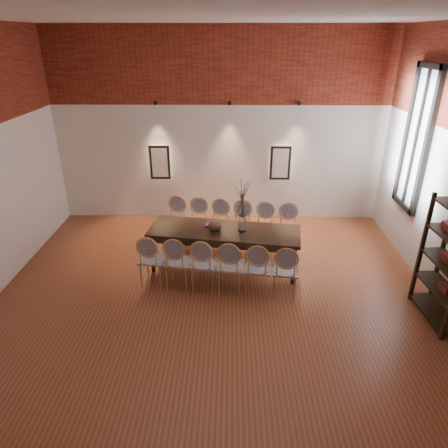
{
  "coord_description": "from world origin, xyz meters",
  "views": [
    {
      "loc": [
        0.24,
        -4.91,
        3.78
      ],
      "look_at": [
        0.13,
        0.87,
        1.05
      ],
      "focal_mm": 32.0,
      "sensor_mm": 36.0,
      "label": 1
    }
  ],
  "objects_px": {
    "chair_far_d": "(241,228)",
    "chair_far_a": "(176,223)",
    "chair_far_c": "(219,226)",
    "bowl": "(215,226)",
    "chair_near_a": "(153,259)",
    "chair_near_f": "(286,270)",
    "chair_far_e": "(264,229)",
    "chair_near_d": "(231,266)",
    "chair_far_b": "(197,225)",
    "book": "(214,225)",
    "chair_near_c": "(204,263)",
    "dining_table": "(224,249)",
    "chair_near_b": "(178,261)",
    "chair_far_f": "(287,231)",
    "vase": "(242,223)",
    "chair_near_e": "(258,268)"
  },
  "relations": [
    {
      "from": "chair_far_d",
      "to": "chair_far_a",
      "type": "bearing_deg",
      "value": 0.0
    },
    {
      "from": "chair_far_c",
      "to": "bowl",
      "type": "distance_m",
      "value": 0.84
    },
    {
      "from": "chair_near_a",
      "to": "chair_far_d",
      "type": "xyz_separation_m",
      "value": [
        1.48,
        1.19,
        0.0
      ]
    },
    {
      "from": "chair_near_f",
      "to": "chair_far_e",
      "type": "xyz_separation_m",
      "value": [
        -0.23,
        1.44,
        0.0
      ]
    },
    {
      "from": "chair_near_d",
      "to": "chair_far_b",
      "type": "height_order",
      "value": "same"
    },
    {
      "from": "chair_far_c",
      "to": "book",
      "type": "relative_size",
      "value": 3.62
    },
    {
      "from": "chair_far_a",
      "to": "chair_far_e",
      "type": "xyz_separation_m",
      "value": [
        1.71,
        -0.25,
        0.0
      ]
    },
    {
      "from": "chair_far_c",
      "to": "chair_far_d",
      "type": "bearing_deg",
      "value": -180.0
    },
    {
      "from": "chair_near_d",
      "to": "chair_near_c",
      "type": "bearing_deg",
      "value": -180.0
    },
    {
      "from": "chair_near_a",
      "to": "book",
      "type": "bearing_deg",
      "value": 43.37
    },
    {
      "from": "chair_near_d",
      "to": "book",
      "type": "distance_m",
      "value": 0.97
    },
    {
      "from": "dining_table",
      "to": "chair_near_b",
      "type": "height_order",
      "value": "chair_near_b"
    },
    {
      "from": "book",
      "to": "chair_far_c",
      "type": "bearing_deg",
      "value": 81.92
    },
    {
      "from": "chair_near_b",
      "to": "chair_near_c",
      "type": "relative_size",
      "value": 1.0
    },
    {
      "from": "chair_near_f",
      "to": "chair_far_a",
      "type": "height_order",
      "value": "same"
    },
    {
      "from": "chair_far_f",
      "to": "book",
      "type": "relative_size",
      "value": 3.62
    },
    {
      "from": "chair_far_a",
      "to": "chair_far_f",
      "type": "relative_size",
      "value": 1.0
    },
    {
      "from": "chair_far_b",
      "to": "chair_far_f",
      "type": "distance_m",
      "value": 1.73
    },
    {
      "from": "chair_far_b",
      "to": "chair_far_f",
      "type": "xyz_separation_m",
      "value": [
        1.71,
        -0.25,
        0.0
      ]
    },
    {
      "from": "chair_near_b",
      "to": "chair_far_d",
      "type": "distance_m",
      "value": 1.64
    },
    {
      "from": "chair_near_b",
      "to": "chair_far_c",
      "type": "xyz_separation_m",
      "value": [
        0.63,
        1.32,
        0.0
      ]
    },
    {
      "from": "vase",
      "to": "bowl",
      "type": "height_order",
      "value": "vase"
    },
    {
      "from": "chair_near_b",
      "to": "chair_far_a",
      "type": "xyz_separation_m",
      "value": [
        -0.23,
        1.44,
        0.0
      ]
    },
    {
      "from": "chair_far_b",
      "to": "book",
      "type": "xyz_separation_m",
      "value": [
        0.35,
        -0.63,
        0.3
      ]
    },
    {
      "from": "chair_near_a",
      "to": "chair_far_e",
      "type": "bearing_deg",
      "value": 38.87
    },
    {
      "from": "bowl",
      "to": "book",
      "type": "height_order",
      "value": "bowl"
    },
    {
      "from": "chair_near_b",
      "to": "chair_near_c",
      "type": "height_order",
      "value": "same"
    },
    {
      "from": "chair_near_d",
      "to": "chair_far_f",
      "type": "relative_size",
      "value": 1.0
    },
    {
      "from": "chair_near_e",
      "to": "bowl",
      "type": "bearing_deg",
      "value": 141.05
    },
    {
      "from": "chair_near_c",
      "to": "chair_near_e",
      "type": "height_order",
      "value": "same"
    },
    {
      "from": "chair_near_b",
      "to": "chair_far_e",
      "type": "distance_m",
      "value": 1.9
    },
    {
      "from": "chair_far_d",
      "to": "chair_near_a",
      "type": "bearing_deg",
      "value": 47.07
    },
    {
      "from": "chair_near_f",
      "to": "chair_far_e",
      "type": "height_order",
      "value": "same"
    },
    {
      "from": "bowl",
      "to": "chair_near_d",
      "type": "bearing_deg",
      "value": -68.62
    },
    {
      "from": "chair_near_a",
      "to": "chair_near_d",
      "type": "bearing_deg",
      "value": 0.0
    },
    {
      "from": "chair_near_b",
      "to": "chair_near_d",
      "type": "bearing_deg",
      "value": 0.0
    },
    {
      "from": "chair_near_c",
      "to": "chair_far_b",
      "type": "bearing_deg",
      "value": 107.23
    },
    {
      "from": "chair_far_a",
      "to": "chair_far_e",
      "type": "bearing_deg",
      "value": -180.0
    },
    {
      "from": "chair_near_d",
      "to": "chair_near_f",
      "type": "distance_m",
      "value": 0.86
    },
    {
      "from": "chair_far_c",
      "to": "chair_far_d",
      "type": "xyz_separation_m",
      "value": [
        0.43,
        -0.06,
        0.0
      ]
    },
    {
      "from": "chair_far_f",
      "to": "chair_near_c",
      "type": "bearing_deg",
      "value": 47.07
    },
    {
      "from": "dining_table",
      "to": "chair_near_a",
      "type": "bearing_deg",
      "value": -147.18
    },
    {
      "from": "chair_near_d",
      "to": "vase",
      "type": "relative_size",
      "value": 3.13
    },
    {
      "from": "chair_far_f",
      "to": "bowl",
      "type": "relative_size",
      "value": 3.92
    },
    {
      "from": "dining_table",
      "to": "chair_far_b",
      "type": "xyz_separation_m",
      "value": [
        -0.54,
        0.78,
        0.09
      ]
    },
    {
      "from": "chair_near_a",
      "to": "chair_far_a",
      "type": "bearing_deg",
      "value": 90.0
    },
    {
      "from": "chair_near_e",
      "to": "chair_far_f",
      "type": "relative_size",
      "value": 1.0
    },
    {
      "from": "chair_near_a",
      "to": "chair_far_f",
      "type": "distance_m",
      "value": 2.57
    },
    {
      "from": "chair_far_b",
      "to": "chair_far_c",
      "type": "distance_m",
      "value": 0.43
    },
    {
      "from": "dining_table",
      "to": "chair_far_d",
      "type": "bearing_deg",
      "value": 72.77
    }
  ]
}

